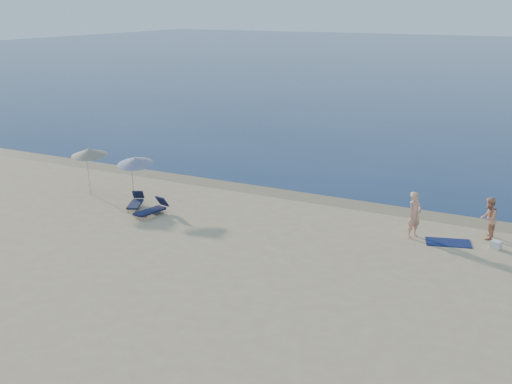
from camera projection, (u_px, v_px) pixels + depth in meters
wet_sand_strip at (359, 205)px, 29.39m from camera, size 240.00×1.60×0.00m
person_left at (414, 215)px, 25.04m from camera, size 0.69×0.80×1.86m
person_right at (489, 218)px, 24.95m from camera, size 0.64×0.82×1.67m
beach_towel at (448, 242)px, 24.72m from camera, size 1.89×1.40×0.03m
white_bag at (496, 245)px, 24.09m from camera, size 0.43×0.40×0.30m
umbrella_near at (135, 161)px, 29.46m from camera, size 2.19×2.21×2.22m
umbrella_far at (89, 152)px, 30.60m from camera, size 2.28×2.29×2.32m
lounger_left at (136, 202)px, 28.89m from camera, size 1.09×1.57×0.66m
lounger_right at (152, 209)px, 27.85m from camera, size 0.84×1.72×0.73m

